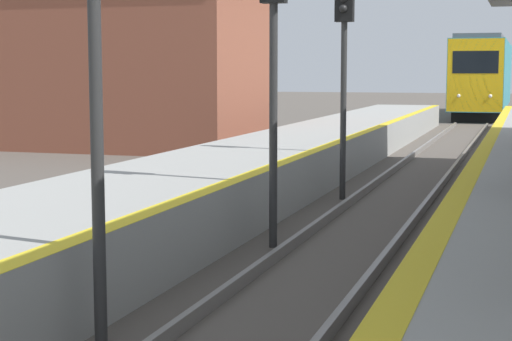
# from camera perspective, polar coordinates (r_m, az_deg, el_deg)

# --- Properties ---
(train) EXTENTS (2.70, 16.13, 4.39)m
(train) POSITION_cam_1_polar(r_m,az_deg,el_deg) (50.73, 14.92, 6.07)
(train) COLOR black
(train) RESTS_ON ground
(signal_near) EXTENTS (0.36, 0.31, 4.43)m
(signal_near) POSITION_cam_1_polar(r_m,az_deg,el_deg) (7.83, -10.79, 10.39)
(signal_near) COLOR #2D2D2D
(signal_near) RESTS_ON ground
(signal_mid) EXTENTS (0.36, 0.31, 4.43)m
(signal_mid) POSITION_cam_1_polar(r_m,az_deg,el_deg) (12.33, 1.16, 9.10)
(signal_mid) COLOR #2D2D2D
(signal_mid) RESTS_ON ground
(signal_far) EXTENTS (0.36, 0.31, 4.43)m
(signal_far) POSITION_cam_1_polar(r_m,az_deg,el_deg) (17.11, 5.89, 8.39)
(signal_far) COLOR #2D2D2D
(signal_far) RESTS_ON ground
(station_building) EXTENTS (12.25, 5.57, 5.59)m
(station_building) POSITION_cam_1_polar(r_m,az_deg,el_deg) (29.90, -11.44, 6.99)
(station_building) COLOR brown
(station_building) RESTS_ON ground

